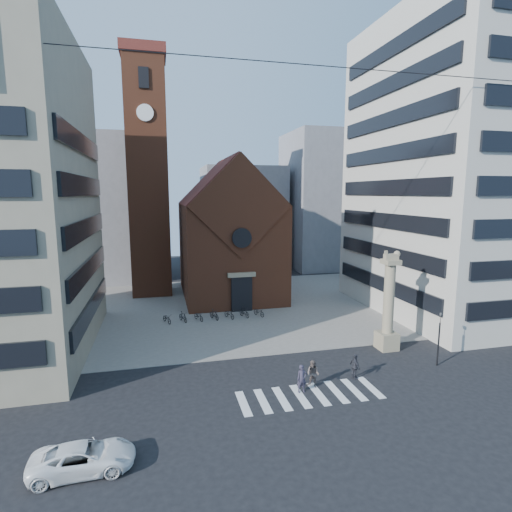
% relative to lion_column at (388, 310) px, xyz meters
% --- Properties ---
extents(ground, '(120.00, 120.00, 0.00)m').
position_rel_lion_column_xyz_m(ground, '(-10.01, -3.00, -3.46)').
color(ground, black).
rests_on(ground, ground).
extents(piazza, '(46.00, 30.00, 0.05)m').
position_rel_lion_column_xyz_m(piazza, '(-10.01, 16.00, -3.43)').
color(piazza, gray).
rests_on(piazza, ground).
extents(zebra_crossing, '(10.20, 3.20, 0.01)m').
position_rel_lion_column_xyz_m(zebra_crossing, '(-9.46, -6.00, -3.45)').
color(zebra_crossing, white).
rests_on(zebra_crossing, ground).
extents(church, '(12.00, 16.65, 18.00)m').
position_rel_lion_column_xyz_m(church, '(-10.01, 22.04, 4.53)').
color(church, brown).
rests_on(church, ground).
extents(campanile, '(5.50, 5.50, 31.20)m').
position_rel_lion_column_xyz_m(campanile, '(-20.01, 25.00, 12.28)').
color(campanile, brown).
rests_on(campanile, ground).
extents(building_right, '(18.00, 22.00, 32.00)m').
position_rel_lion_column_xyz_m(building_right, '(13.99, 9.00, 12.54)').
color(building_right, '#B3AEA2').
rests_on(building_right, ground).
extents(bg_block_left, '(16.00, 14.00, 22.00)m').
position_rel_lion_column_xyz_m(bg_block_left, '(-30.01, 37.00, 7.54)').
color(bg_block_left, gray).
rests_on(bg_block_left, ground).
extents(bg_block_mid, '(14.00, 12.00, 18.00)m').
position_rel_lion_column_xyz_m(bg_block_mid, '(-4.01, 42.00, 5.54)').
color(bg_block_mid, gray).
rests_on(bg_block_mid, ground).
extents(bg_block_right, '(16.00, 14.00, 24.00)m').
position_rel_lion_column_xyz_m(bg_block_right, '(11.99, 39.00, 8.54)').
color(bg_block_right, gray).
rests_on(bg_block_right, ground).
extents(lion_column, '(1.63, 1.60, 8.68)m').
position_rel_lion_column_xyz_m(lion_column, '(0.00, 0.00, 0.00)').
color(lion_column, gray).
rests_on(lion_column, ground).
extents(traffic_light, '(0.13, 0.16, 4.30)m').
position_rel_lion_column_xyz_m(traffic_light, '(1.99, -4.00, -1.17)').
color(traffic_light, black).
rests_on(traffic_light, ground).
extents(white_car, '(4.96, 2.41, 1.36)m').
position_rel_lion_column_xyz_m(white_car, '(-22.89, -10.32, -2.78)').
color(white_car, white).
rests_on(white_car, ground).
extents(pedestrian_0, '(0.72, 0.49, 1.93)m').
position_rel_lion_column_xyz_m(pedestrian_0, '(-9.84, -5.47, -2.49)').
color(pedestrian_0, '#2F2A3B').
rests_on(pedestrian_0, ground).
extents(pedestrian_1, '(1.16, 1.18, 1.92)m').
position_rel_lion_column_xyz_m(pedestrian_1, '(-8.82, -4.95, -2.50)').
color(pedestrian_1, '#60524D').
rests_on(pedestrian_1, ground).
extents(pedestrian_2, '(0.59, 1.14, 1.85)m').
position_rel_lion_column_xyz_m(pedestrian_2, '(-5.38, -4.49, -2.53)').
color(pedestrian_2, '#2A2B33').
rests_on(pedestrian_2, ground).
extents(scooter_0, '(1.31, 1.92, 0.96)m').
position_rel_lion_column_xyz_m(scooter_0, '(-18.43, 11.59, -2.93)').
color(scooter_0, black).
rests_on(scooter_0, piazza).
extents(scooter_1, '(1.16, 1.82, 1.06)m').
position_rel_lion_column_xyz_m(scooter_1, '(-16.78, 11.59, -2.88)').
color(scooter_1, black).
rests_on(scooter_1, piazza).
extents(scooter_2, '(1.31, 1.92, 0.96)m').
position_rel_lion_column_xyz_m(scooter_2, '(-15.14, 11.59, -2.93)').
color(scooter_2, black).
rests_on(scooter_2, piazza).
extents(scooter_3, '(1.16, 1.82, 1.06)m').
position_rel_lion_column_xyz_m(scooter_3, '(-13.49, 11.59, -2.88)').
color(scooter_3, black).
rests_on(scooter_3, piazza).
extents(scooter_4, '(1.31, 1.92, 0.96)m').
position_rel_lion_column_xyz_m(scooter_4, '(-11.84, 11.59, -2.93)').
color(scooter_4, black).
rests_on(scooter_4, piazza).
extents(scooter_5, '(1.16, 1.82, 1.06)m').
position_rel_lion_column_xyz_m(scooter_5, '(-10.19, 11.59, -2.88)').
color(scooter_5, black).
rests_on(scooter_5, piazza).
extents(scooter_6, '(1.31, 1.92, 0.96)m').
position_rel_lion_column_xyz_m(scooter_6, '(-8.55, 11.59, -2.93)').
color(scooter_6, black).
rests_on(scooter_6, piazza).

